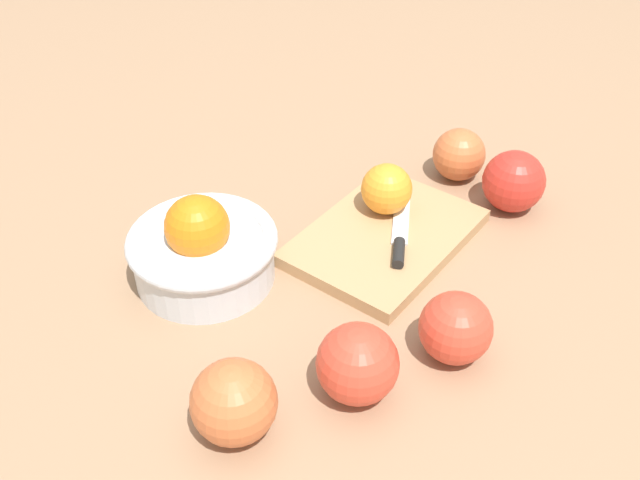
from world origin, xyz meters
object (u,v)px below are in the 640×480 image
object	(u,v)px
knife	(400,237)
apple_front_center	(456,328)
bowl	(203,249)
apple_front_right	(514,181)
orange_on_board	(387,189)
apple_front_left_2	(358,364)
apple_front_left	(234,402)
apple_mid_right	(459,155)
cutting_board	(385,237)

from	to	relation	value
knife	apple_front_center	distance (m)	0.18
bowl	apple_front_center	size ratio (longest dim) A/B	2.27
bowl	apple_front_right	bearing A→B (deg)	-23.86
orange_on_board	apple_front_center	distance (m)	0.24
apple_front_right	apple_front_left_2	bearing A→B (deg)	-168.28
bowl	apple_front_left_2	xyz separation A→B (m)	(0.00, -0.25, -0.00)
orange_on_board	apple_front_left	bearing A→B (deg)	-160.02
apple_front_left	apple_mid_right	distance (m)	0.51
apple_front_center	apple_mid_right	distance (m)	0.34
cutting_board	apple_front_left_2	world-z (taller)	apple_front_left_2
apple_front_center	apple_front_left	bearing A→B (deg)	160.30
knife	bowl	bearing A→B (deg)	147.75
bowl	orange_on_board	size ratio (longest dim) A/B	2.67
bowl	knife	distance (m)	0.24
apple_front_center	apple_front_left_2	xyz separation A→B (m)	(-0.11, 0.03, 0.00)
orange_on_board	apple_mid_right	size ratio (longest dim) A/B	0.89
cutting_board	apple_front_center	xyz separation A→B (m)	(-0.09, -0.18, 0.03)
bowl	apple_mid_right	size ratio (longest dim) A/B	2.39
orange_on_board	apple_front_left	distance (m)	0.37
cutting_board	apple_front_left_2	distance (m)	0.24
cutting_board	apple_mid_right	size ratio (longest dim) A/B	3.27
cutting_board	apple_mid_right	bearing A→B (deg)	9.54
apple_front_left	apple_mid_right	size ratio (longest dim) A/B	1.12
cutting_board	apple_front_left	xyz separation A→B (m)	(-0.31, -0.09, 0.03)
apple_front_left	apple_front_right	xyz separation A→B (m)	(0.49, 0.03, -0.00)
apple_front_center	apple_front_right	distance (m)	0.29
apple_front_center	knife	bearing A→B (deg)	60.15
apple_front_right	cutting_board	bearing A→B (deg)	160.35
apple_front_left_2	apple_mid_right	size ratio (longest dim) A/B	1.12
bowl	apple_front_left_2	bearing A→B (deg)	-88.87
orange_on_board	apple_front_center	size ratio (longest dim) A/B	0.85
bowl	knife	world-z (taller)	bowl
apple_front_left_2	apple_mid_right	world-z (taller)	apple_front_left_2
bowl	apple_front_right	size ratio (longest dim) A/B	2.13
cutting_board	apple_front_center	world-z (taller)	apple_front_center
apple_front_center	apple_front_left_2	distance (m)	0.12
cutting_board	knife	distance (m)	0.03
orange_on_board	knife	xyz separation A→B (m)	(-0.03, -0.05, -0.03)
bowl	apple_front_right	world-z (taller)	bowl
apple_front_left	apple_front_left_2	bearing A→B (deg)	-21.83
apple_front_left	apple_front_right	distance (m)	0.49
apple_front_center	cutting_board	bearing A→B (deg)	63.61
cutting_board	orange_on_board	size ratio (longest dim) A/B	3.66
apple_front_right	apple_front_center	bearing A→B (deg)	-157.04
knife	apple_front_center	size ratio (longest dim) A/B	1.70
orange_on_board	knife	world-z (taller)	orange_on_board
apple_front_left	apple_front_center	xyz separation A→B (m)	(0.23, -0.08, -0.00)
bowl	apple_front_left_2	distance (m)	0.25
knife	apple_front_left_2	distance (m)	0.23
orange_on_board	apple_front_right	xyz separation A→B (m)	(0.14, -0.10, -0.01)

